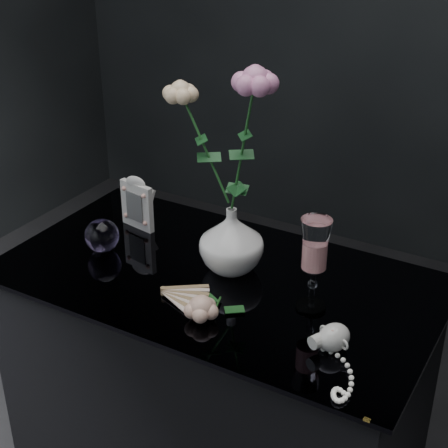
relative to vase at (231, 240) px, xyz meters
The scene contains 9 objects.
table 0.46m from the vase, 107.64° to the right, with size 1.05×0.58×0.76m.
vase is the anchor object (origin of this frame).
wine_glass 0.24m from the vase, 13.57° to the right, with size 0.07×0.07×0.22m, color white, non-canonical shape.
picture_frame 0.34m from the vase, 168.44° to the left, with size 0.11×0.09×0.15m, color silver, non-canonical shape.
paperweight 0.34m from the vase, 165.48° to the right, with size 0.09×0.09×0.09m, color #886EB2, non-canonical shape.
paper_fan 0.21m from the vase, 114.24° to the right, with size 0.21×0.17×0.02m, color beige, non-canonical shape.
loose_rose 0.23m from the vase, 77.58° to the right, with size 0.13×0.17×0.06m, color beige, non-canonical shape.
pearl_jar 0.38m from the vase, 26.88° to the right, with size 0.20×0.21×0.06m, color silver, non-canonical shape.
roses 0.26m from the vase, behind, with size 0.27×0.11×0.40m.
Camera 1 is at (0.72, -1.16, 1.63)m, focal length 55.00 mm.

